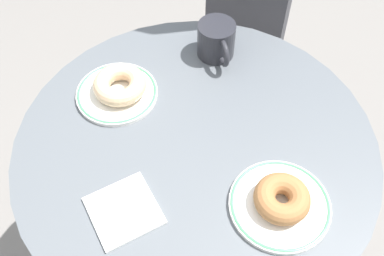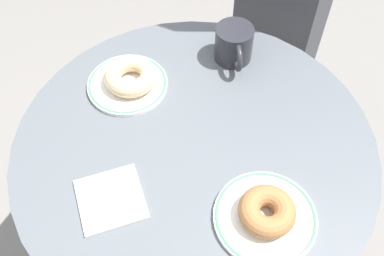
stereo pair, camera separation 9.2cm
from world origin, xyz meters
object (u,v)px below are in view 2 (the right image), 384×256
Objects in this scene: paper_napkin at (111,199)px; cafe_table at (194,196)px; plate_left at (128,84)px; coffee_mug at (234,44)px; donut_glazed at (131,76)px; donut_cinnamon at (267,211)px; plate_right at (265,217)px.

cafe_table is at bearing 94.81° from paper_napkin.
coffee_mug is (0.07, 0.25, 0.04)m from plate_left.
donut_glazed is 0.25m from coffee_mug.
donut_cinnamon is 0.30m from paper_napkin.
plate_right is 0.03m from donut_cinnamon.
paper_napkin is at bearing -38.27° from donut_glazed.
donut_glazed reaches higher than paper_napkin.
donut_cinnamon is at bearing 5.70° from plate_left.
paper_napkin is (0.23, -0.17, -0.00)m from plate_left.
donut_cinnamon reaches higher than paper_napkin.
plate_left is at bearing 143.58° from paper_napkin.
plate_right reaches higher than paper_napkin.
donut_cinnamon is at bearing 47.33° from paper_napkin.
donut_glazed is 0.97× the size of paper_napkin.
cafe_table is 4.03× the size of plate_right.
paper_napkin is 0.46m from coffee_mug.
donut_glazed is at bearing -104.19° from coffee_mug.
donut_cinnamon reaches higher than plate_left.
plate_right is at bearing -29.93° from coffee_mug.
cafe_table is at bearing -177.93° from plate_right.
donut_glazed is at bearing -175.39° from plate_right.
plate_left reaches higher than cafe_table.
cafe_table is 7.36× the size of donut_cinnamon.
plate_right is at bearing 5.70° from plate_left.
coffee_mug is (-0.15, 0.22, 0.28)m from cafe_table.
cafe_table is 0.39m from coffee_mug.
coffee_mug reaches higher than donut_glazed.
plate_right is 0.29m from paper_napkin.
donut_cinnamon is at bearing 4.61° from donut_glazed.
donut_cinnamon is (0.43, 0.04, 0.03)m from plate_left.
plate_left is 0.44m from plate_right.
donut_glazed is (-0.43, -0.03, 0.02)m from plate_right.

